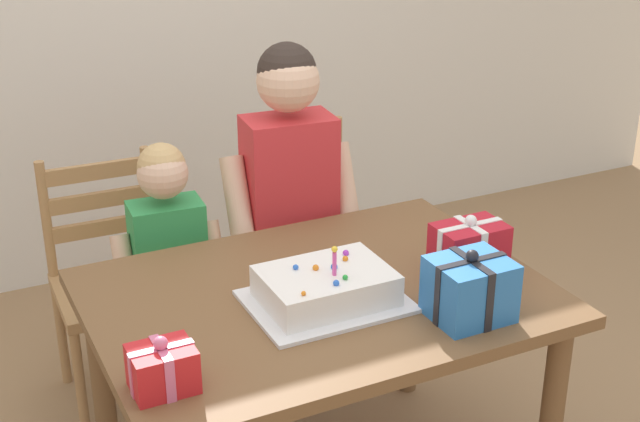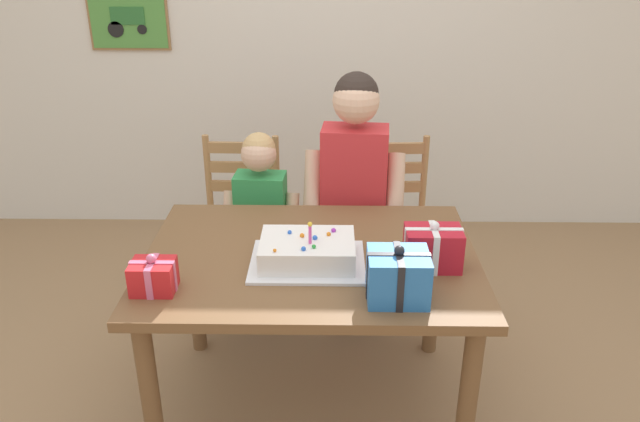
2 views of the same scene
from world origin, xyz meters
The scene contains 11 objects.
ground_plane centered at (0.00, 0.00, 0.00)m, with size 20.00×20.00×0.00m, color #997551.
back_wall centered at (0.00, 1.94, 1.30)m, with size 6.40×0.11×2.60m.
dining_table centered at (0.00, 0.00, 0.65)m, with size 1.32×0.96×0.76m.
birthday_cake centered at (-0.01, -0.07, 0.80)m, with size 0.44×0.34×0.19m.
gift_box_red_large centered at (0.31, -0.31, 0.84)m, with size 0.22×0.19×0.21m.
gift_box_beside_cake centered at (-0.55, -0.27, 0.81)m, with size 0.16×0.13×0.15m.
gift_box_corner_small centered at (0.46, -0.09, 0.83)m, with size 0.22×0.15×0.19m.
chair_left centered at (-0.41, 0.88, 0.47)m, with size 0.43×0.43×0.92m.
chair_right centered at (0.41, 0.88, 0.47)m, with size 0.44×0.44×0.92m.
child_older centered at (0.19, 0.63, 0.82)m, with size 0.50×0.29×1.35m.
child_younger centered at (-0.27, 0.63, 0.64)m, with size 0.39×0.23×1.06m.
Camera 2 is at (0.07, -2.17, 1.93)m, focal length 34.82 mm.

